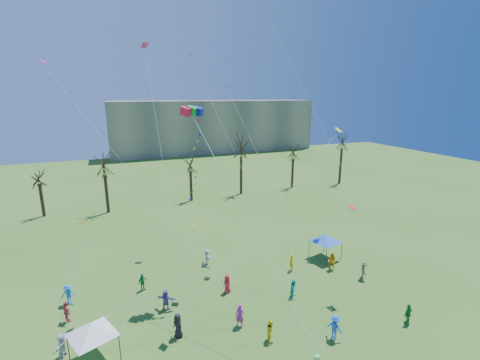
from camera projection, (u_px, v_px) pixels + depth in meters
name	position (u px, v px, depth m)	size (l,w,h in m)	color
distant_building	(214.00, 126.00, 100.95)	(60.00, 14.00, 15.00)	gray
bare_tree_row	(209.00, 158.00, 54.12)	(68.83, 7.63, 10.72)	black
big_box_kite	(198.00, 161.00, 26.62)	(2.77, 7.49, 18.73)	#F2113A
canopy_tent_white	(92.00, 329.00, 21.05)	(3.33, 3.33, 2.71)	#3F3F44
canopy_tent_blue	(326.00, 238.00, 34.57)	(3.50, 3.50, 2.69)	#3F3F44
festival_crowd	(221.00, 299.00, 26.61)	(26.30, 15.29, 1.82)	red
small_kites_aloft	(224.00, 132.00, 28.20)	(28.04, 18.47, 34.08)	orange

